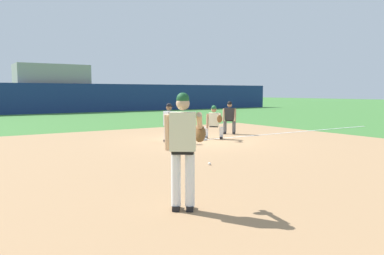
% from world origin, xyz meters
% --- Properties ---
extents(ground_plane, '(160.00, 160.00, 0.00)m').
position_xyz_m(ground_plane, '(0.00, 0.00, 0.00)').
color(ground_plane, '#3D7533').
extents(infield_dirt_patch, '(18.00, 18.00, 0.01)m').
position_xyz_m(infield_dirt_patch, '(-2.54, -3.49, 0.00)').
color(infield_dirt_patch, '#A87F56').
rests_on(infield_dirt_patch, ground).
extents(foul_line_stripe, '(10.80, 0.10, 0.00)m').
position_xyz_m(foul_line_stripe, '(5.40, 0.00, 0.01)').
color(foul_line_stripe, white).
rests_on(foul_line_stripe, ground).
extents(first_base_bag, '(0.38, 0.38, 0.09)m').
position_xyz_m(first_base_bag, '(0.00, 0.00, 0.04)').
color(first_base_bag, white).
rests_on(first_base_bag, ground).
extents(baseball, '(0.07, 0.07, 0.07)m').
position_xyz_m(baseball, '(-2.59, -4.20, 0.04)').
color(baseball, white).
rests_on(baseball, ground).
extents(pitcher, '(0.84, 0.55, 1.86)m').
position_xyz_m(pitcher, '(-5.05, -6.95, 1.06)').
color(pitcher, black).
rests_on(pitcher, ground).
extents(first_baseman, '(0.71, 1.09, 1.34)m').
position_xyz_m(first_baseman, '(0.65, 0.00, 0.73)').
color(first_baseman, black).
rests_on(first_baseman, ground).
extents(baserunner, '(0.45, 0.60, 1.46)m').
position_xyz_m(baserunner, '(-1.37, 0.06, 0.79)').
color(baserunner, black).
rests_on(baserunner, ground).
extents(umpire, '(0.68, 0.67, 1.46)m').
position_xyz_m(umpire, '(2.27, 1.06, 0.79)').
color(umpire, black).
rests_on(umpire, ground).
extents(outfield_wall, '(48.00, 0.50, 2.60)m').
position_xyz_m(outfield_wall, '(0.00, 22.00, 1.30)').
color(outfield_wall, navy).
rests_on(outfield_wall, ground).
extents(stadium_seating_block, '(6.35, 3.35, 4.35)m').
position_xyz_m(stadium_seating_block, '(-0.00, 24.47, 2.20)').
color(stadium_seating_block, gray).
rests_on(stadium_seating_block, ground).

